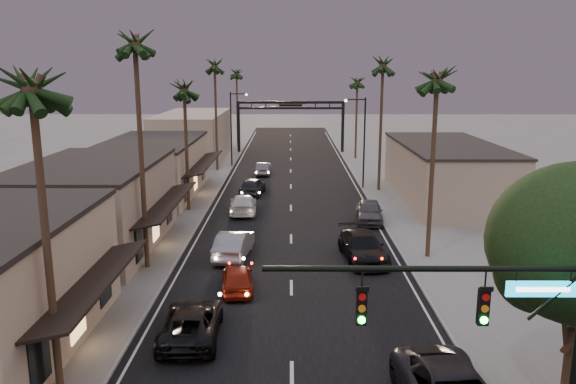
{
  "coord_description": "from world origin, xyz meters",
  "views": [
    {
      "loc": [
        -0.08,
        -9.73,
        11.64
      ],
      "look_at": [
        -0.23,
        32.01,
        2.5
      ],
      "focal_mm": 35.0,
      "sensor_mm": 36.0,
      "label": 1
    }
  ],
  "objects_px": {
    "palm_ld": "(214,62)",
    "oncoming_pickup": "(191,322)",
    "streetlight_right": "(362,135)",
    "oncoming_silver": "(234,244)",
    "palm_ra": "(438,73)",
    "streetlight_left": "(233,123)",
    "oncoming_red": "(237,278)",
    "palm_rb": "(383,61)",
    "palm_lb": "(134,37)",
    "traffic_signal": "(508,323)",
    "arch": "(291,114)",
    "palm_la": "(30,75)",
    "palm_rc": "(357,79)",
    "curbside_black": "(363,247)",
    "palm_lc": "(184,84)",
    "palm_far": "(236,71)"
  },
  "relations": [
    {
      "from": "streetlight_left",
      "to": "palm_lc",
      "type": "relative_size",
      "value": 0.74
    },
    {
      "from": "traffic_signal",
      "to": "palm_rb",
      "type": "height_order",
      "value": "palm_rb"
    },
    {
      "from": "streetlight_right",
      "to": "palm_rc",
      "type": "height_order",
      "value": "palm_rc"
    },
    {
      "from": "palm_la",
      "to": "palm_lb",
      "type": "xyz_separation_m",
      "value": [
        -0.0,
        13.0,
        1.94
      ]
    },
    {
      "from": "palm_ra",
      "to": "oncoming_pickup",
      "type": "distance_m",
      "value": 20.04
    },
    {
      "from": "streetlight_right",
      "to": "curbside_black",
      "type": "xyz_separation_m",
      "value": [
        -2.46,
        -21.38,
        -4.48
      ]
    },
    {
      "from": "arch",
      "to": "oncoming_red",
      "type": "height_order",
      "value": "arch"
    },
    {
      "from": "palm_rb",
      "to": "curbside_black",
      "type": "height_order",
      "value": "palm_rb"
    },
    {
      "from": "palm_ra",
      "to": "curbside_black",
      "type": "distance_m",
      "value": 11.38
    },
    {
      "from": "palm_rb",
      "to": "oncoming_pickup",
      "type": "height_order",
      "value": "palm_rb"
    },
    {
      "from": "palm_ra",
      "to": "palm_far",
      "type": "distance_m",
      "value": 56.58
    },
    {
      "from": "palm_lb",
      "to": "palm_ra",
      "type": "distance_m",
      "value": 17.42
    },
    {
      "from": "palm_lb",
      "to": "palm_ra",
      "type": "xyz_separation_m",
      "value": [
        17.2,
        2.0,
        -1.94
      ]
    },
    {
      "from": "arch",
      "to": "palm_far",
      "type": "distance_m",
      "value": 12.96
    },
    {
      "from": "palm_lb",
      "to": "oncoming_silver",
      "type": "relative_size",
      "value": 2.97
    },
    {
      "from": "palm_lb",
      "to": "palm_ra",
      "type": "relative_size",
      "value": 1.15
    },
    {
      "from": "palm_la",
      "to": "palm_far",
      "type": "distance_m",
      "value": 69.0
    },
    {
      "from": "palm_far",
      "to": "curbside_black",
      "type": "distance_m",
      "value": 56.86
    },
    {
      "from": "palm_rb",
      "to": "oncoming_silver",
      "type": "distance_m",
      "value": 26.03
    },
    {
      "from": "streetlight_right",
      "to": "palm_ld",
      "type": "bearing_deg",
      "value": 147.21
    },
    {
      "from": "streetlight_right",
      "to": "streetlight_left",
      "type": "distance_m",
      "value": 18.99
    },
    {
      "from": "palm_lc",
      "to": "curbside_black",
      "type": "relative_size",
      "value": 2.09
    },
    {
      "from": "palm_lc",
      "to": "arch",
      "type": "bearing_deg",
      "value": 75.8
    },
    {
      "from": "palm_lb",
      "to": "oncoming_silver",
      "type": "height_order",
      "value": "palm_lb"
    },
    {
      "from": "arch",
      "to": "curbside_black",
      "type": "distance_m",
      "value": 46.83
    },
    {
      "from": "streetlight_right",
      "to": "palm_la",
      "type": "distance_m",
      "value": 39.68
    },
    {
      "from": "palm_ld",
      "to": "oncoming_silver",
      "type": "xyz_separation_m",
      "value": [
        4.97,
        -30.86,
        -11.57
      ]
    },
    {
      "from": "streetlight_left",
      "to": "oncoming_red",
      "type": "height_order",
      "value": "streetlight_left"
    },
    {
      "from": "palm_ld",
      "to": "palm_lc",
      "type": "bearing_deg",
      "value": -90.0
    },
    {
      "from": "streetlight_right",
      "to": "palm_ld",
      "type": "relative_size",
      "value": 0.63
    },
    {
      "from": "arch",
      "to": "palm_ra",
      "type": "height_order",
      "value": "palm_ra"
    },
    {
      "from": "streetlight_right",
      "to": "palm_rb",
      "type": "distance_m",
      "value": 7.35
    },
    {
      "from": "palm_lc",
      "to": "oncoming_pickup",
      "type": "relative_size",
      "value": 2.26
    },
    {
      "from": "streetlight_right",
      "to": "palm_rc",
      "type": "distance_m",
      "value": 19.75
    },
    {
      "from": "palm_ld",
      "to": "oncoming_pickup",
      "type": "distance_m",
      "value": 43.65
    },
    {
      "from": "palm_ld",
      "to": "oncoming_silver",
      "type": "bearing_deg",
      "value": -80.84
    },
    {
      "from": "traffic_signal",
      "to": "oncoming_pickup",
      "type": "distance_m",
      "value": 14.3
    },
    {
      "from": "palm_lb",
      "to": "traffic_signal",
      "type": "bearing_deg",
      "value": -51.56
    },
    {
      "from": "traffic_signal",
      "to": "streetlight_left",
      "type": "xyz_separation_m",
      "value": [
        -12.61,
        54.0,
        0.25
      ]
    },
    {
      "from": "streetlight_right",
      "to": "oncoming_silver",
      "type": "relative_size",
      "value": 1.76
    },
    {
      "from": "traffic_signal",
      "to": "palm_ra",
      "type": "distance_m",
      "value": 21.19
    },
    {
      "from": "arch",
      "to": "oncoming_silver",
      "type": "xyz_separation_m",
      "value": [
        -3.63,
        -45.86,
        -4.69
      ]
    },
    {
      "from": "streetlight_right",
      "to": "palm_ld",
      "type": "distance_m",
      "value": 19.78
    },
    {
      "from": "palm_la",
      "to": "oncoming_silver",
      "type": "relative_size",
      "value": 2.58
    },
    {
      "from": "traffic_signal",
      "to": "oncoming_silver",
      "type": "distance_m",
      "value": 22.59
    },
    {
      "from": "oncoming_silver",
      "to": "curbside_black",
      "type": "height_order",
      "value": "curbside_black"
    },
    {
      "from": "oncoming_red",
      "to": "oncoming_pickup",
      "type": "distance_m",
      "value": 5.7
    },
    {
      "from": "palm_lc",
      "to": "palm_ld",
      "type": "height_order",
      "value": "palm_ld"
    },
    {
      "from": "arch",
      "to": "streetlight_right",
      "type": "xyz_separation_m",
      "value": [
        6.92,
        -25.0,
        -0.2
      ]
    },
    {
      "from": "palm_ra",
      "to": "oncoming_silver",
      "type": "relative_size",
      "value": 2.58
    }
  ]
}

